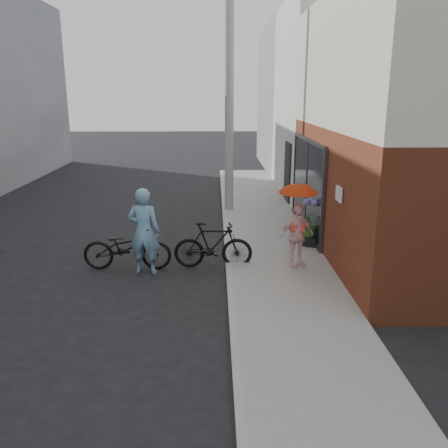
{
  "coord_description": "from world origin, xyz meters",
  "views": [
    {
      "loc": [
        0.66,
        -9.15,
        3.8
      ],
      "look_at": [
        0.84,
        0.56,
        1.1
      ],
      "focal_mm": 38.0,
      "sensor_mm": 36.0,
      "label": 1
    }
  ],
  "objects_px": {
    "bike_left": "(127,247)",
    "bike_right": "(213,245)",
    "officer": "(144,231)",
    "kimono_woman": "(296,235)",
    "planter": "(309,241)",
    "utility_pole": "(229,103)"
  },
  "relations": [
    {
      "from": "bike_left",
      "to": "bike_right",
      "type": "bearing_deg",
      "value": -86.94
    },
    {
      "from": "kimono_woman",
      "to": "planter",
      "type": "height_order",
      "value": "kimono_woman"
    },
    {
      "from": "bike_right",
      "to": "utility_pole",
      "type": "bearing_deg",
      "value": -4.1
    },
    {
      "from": "utility_pole",
      "to": "officer",
      "type": "xyz_separation_m",
      "value": [
        -1.97,
        -5.41,
        -2.56
      ]
    },
    {
      "from": "bike_left",
      "to": "planter",
      "type": "height_order",
      "value": "bike_left"
    },
    {
      "from": "officer",
      "to": "bike_right",
      "type": "bearing_deg",
      "value": -161.5
    },
    {
      "from": "utility_pole",
      "to": "bike_left",
      "type": "relative_size",
      "value": 3.61
    },
    {
      "from": "bike_right",
      "to": "officer",
      "type": "bearing_deg",
      "value": 102.62
    },
    {
      "from": "officer",
      "to": "kimono_woman",
      "type": "relative_size",
      "value": 1.35
    },
    {
      "from": "planter",
      "to": "kimono_woman",
      "type": "bearing_deg",
      "value": -111.7
    },
    {
      "from": "bike_left",
      "to": "bike_right",
      "type": "xyz_separation_m",
      "value": [
        1.9,
        0.07,
        0.02
      ]
    },
    {
      "from": "bike_left",
      "to": "bike_right",
      "type": "relative_size",
      "value": 1.11
    },
    {
      "from": "utility_pole",
      "to": "bike_left",
      "type": "xyz_separation_m",
      "value": [
        -2.4,
        -5.2,
        -2.99
      ]
    },
    {
      "from": "planter",
      "to": "bike_left",
      "type": "bearing_deg",
      "value": -163.1
    },
    {
      "from": "utility_pole",
      "to": "bike_right",
      "type": "relative_size",
      "value": 4.01
    },
    {
      "from": "officer",
      "to": "kimono_woman",
      "type": "xyz_separation_m",
      "value": [
        3.28,
        0.03,
        -0.13
      ]
    },
    {
      "from": "officer",
      "to": "bike_left",
      "type": "relative_size",
      "value": 0.97
    },
    {
      "from": "bike_right",
      "to": "planter",
      "type": "distance_m",
      "value": 2.71
    },
    {
      "from": "bike_right",
      "to": "planter",
      "type": "relative_size",
      "value": 4.37
    },
    {
      "from": "utility_pole",
      "to": "bike_right",
      "type": "bearing_deg",
      "value": -95.58
    },
    {
      "from": "bike_left",
      "to": "bike_right",
      "type": "height_order",
      "value": "bike_right"
    },
    {
      "from": "kimono_woman",
      "to": "planter",
      "type": "bearing_deg",
      "value": 48.31
    }
  ]
}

